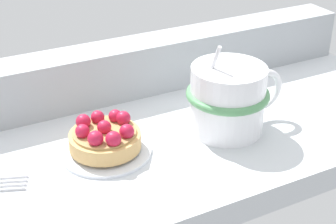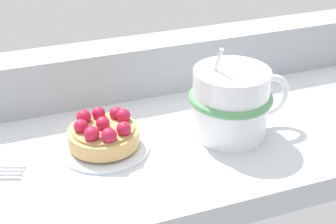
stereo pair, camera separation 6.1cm
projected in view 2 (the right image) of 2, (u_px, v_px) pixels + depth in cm
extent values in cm
cube|color=silver|center=(151.00, 146.00, 65.30)|extent=(79.23, 31.65, 3.40)
cube|color=#9EA3A8|center=(121.00, 69.00, 73.14)|extent=(77.65, 5.99, 7.52)
cylinder|color=silver|center=(104.00, 146.00, 61.61)|extent=(11.01, 11.01, 0.81)
cylinder|color=silver|center=(105.00, 147.00, 61.71)|extent=(6.06, 6.06, 0.40)
cylinder|color=tan|center=(104.00, 136.00, 60.96)|extent=(8.56, 8.56, 1.87)
cylinder|color=#AB854F|center=(103.00, 129.00, 60.44)|extent=(7.53, 7.53, 0.30)
sphere|color=#B71938|center=(103.00, 124.00, 60.10)|extent=(1.69, 1.69, 1.69)
sphere|color=#B71938|center=(125.00, 117.00, 61.29)|extent=(1.77, 1.77, 1.77)
sphere|color=#B71938|center=(116.00, 113.00, 62.36)|extent=(1.66, 1.66, 1.66)
sphere|color=#B71938|center=(99.00, 113.00, 62.33)|extent=(1.67, 1.67, 1.67)
sphere|color=#B71938|center=(84.00, 117.00, 61.38)|extent=(1.80, 1.80, 1.80)
sphere|color=#B71938|center=(81.00, 126.00, 59.48)|extent=(1.70, 1.70, 1.70)
sphere|color=#B71938|center=(92.00, 134.00, 57.92)|extent=(1.83, 1.83, 1.83)
sphere|color=#B71938|center=(109.00, 136.00, 57.69)|extent=(1.83, 1.83, 1.83)
sphere|color=#B71938|center=(124.00, 129.00, 58.98)|extent=(1.76, 1.76, 1.76)
cylinder|color=white|center=(230.00, 102.00, 62.95)|extent=(9.44, 9.44, 8.73)
torus|color=#569960|center=(231.00, 97.00, 62.58)|extent=(10.53, 10.53, 1.05)
torus|color=white|center=(269.00, 95.00, 64.67)|extent=(5.74, 0.86, 5.74)
cylinder|color=silver|center=(216.00, 67.00, 60.61)|extent=(1.06, 2.35, 5.40)
cube|color=silver|center=(4.00, 177.00, 56.18)|extent=(3.35, 1.48, 0.60)
cube|color=silver|center=(6.00, 173.00, 56.82)|extent=(3.35, 1.48, 0.60)
cube|color=silver|center=(8.00, 169.00, 57.46)|extent=(3.35, 1.48, 0.60)
cube|color=silver|center=(10.00, 166.00, 58.11)|extent=(3.35, 1.48, 0.60)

